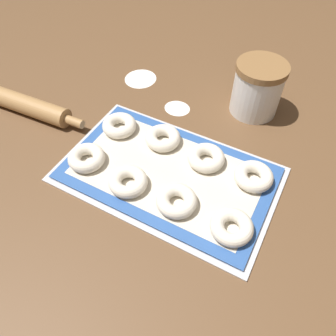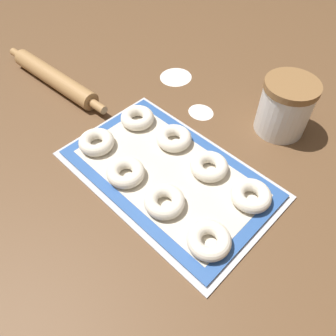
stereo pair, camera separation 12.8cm
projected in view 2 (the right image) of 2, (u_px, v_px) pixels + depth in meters
The scene contains 15 objects.
ground_plane at pixel (163, 174), 0.74m from camera, with size 2.80×2.80×0.00m, color brown.
baking_tray at pixel (168, 174), 0.73m from camera, with size 0.48×0.29×0.01m.
baking_mat at pixel (168, 172), 0.73m from camera, with size 0.45×0.27×0.00m.
bagel_front_far_left at pixel (97, 142), 0.77m from camera, with size 0.08×0.08×0.03m.
bagel_front_mid_left at pixel (126, 172), 0.71m from camera, with size 0.08×0.08×0.03m.
bagel_front_mid_right at pixel (164, 201), 0.66m from camera, with size 0.08×0.08×0.03m.
bagel_front_far_right at pixel (209, 240), 0.61m from camera, with size 0.08×0.08×0.03m.
bagel_back_far_left at pixel (137, 118), 0.82m from camera, with size 0.08×0.08×0.03m.
bagel_back_mid_left at pixel (174, 138), 0.78m from camera, with size 0.08×0.08×0.03m.
bagel_back_mid_right at pixel (209, 166), 0.72m from camera, with size 0.08×0.08×0.03m.
bagel_back_far_right at pixel (251, 196), 0.67m from camera, with size 0.08×0.08×0.03m.
flour_canister at pixel (285, 107), 0.78m from camera, with size 0.13×0.13×0.14m.
rolling_pin at pixel (54, 78), 0.93m from camera, with size 0.42×0.07×0.05m.
flour_patch_near at pixel (201, 112), 0.87m from camera, with size 0.07×0.06×0.00m.
flour_patch_far at pixel (176, 77), 0.97m from camera, with size 0.09×0.10×0.00m.
Camera 2 is at (0.33, -0.32, 0.58)m, focal length 35.00 mm.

